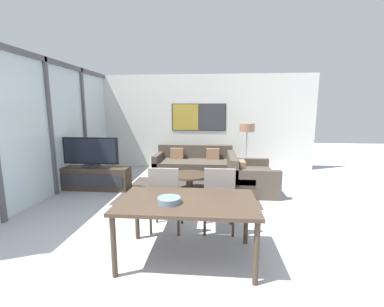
{
  "coord_description": "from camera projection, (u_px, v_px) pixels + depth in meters",
  "views": [
    {
      "loc": [
        0.46,
        -2.2,
        1.78
      ],
      "look_at": [
        0.05,
        2.6,
        0.95
      ],
      "focal_mm": 24.0,
      "sensor_mm": 36.0,
      "label": 1
    }
  ],
  "objects": [
    {
      "name": "ground_plane",
      "position": [
        164.0,
        294.0,
        2.5
      ],
      "size": [
        24.0,
        24.0,
        0.0
      ],
      "primitive_type": "plane",
      "color": "#B2B2B7"
    },
    {
      "name": "fruit_bowl",
      "position": [
        169.0,
        200.0,
        2.89
      ],
      "size": [
        0.26,
        0.26,
        0.07
      ],
      "color": "slate",
      "rests_on": "dining_table"
    },
    {
      "name": "wall_back",
      "position": [
        199.0,
        122.0,
        7.72
      ],
      "size": [
        6.79,
        0.09,
        2.8
      ],
      "color": "silver",
      "rests_on": "ground_plane"
    },
    {
      "name": "sofa_main",
      "position": [
        194.0,
        166.0,
        7.02
      ],
      "size": [
        2.1,
        1.0,
        0.79
      ],
      "color": "#51473D",
      "rests_on": "ground_plane"
    },
    {
      "name": "dining_table",
      "position": [
        187.0,
        206.0,
        3.0
      ],
      "size": [
        1.6,
        0.95,
        0.74
      ],
      "color": "#423326",
      "rests_on": "ground_plane"
    },
    {
      "name": "coffee_table",
      "position": [
        189.0,
        178.0,
        5.65
      ],
      "size": [
        0.84,
        0.84,
        0.37
      ],
      "color": "#423326",
      "rests_on": "ground_plane"
    },
    {
      "name": "area_rug",
      "position": [
        189.0,
        190.0,
        5.7
      ],
      "size": [
        2.87,
        2.03,
        0.01
      ],
      "color": "#473D38",
      "rests_on": "ground_plane"
    },
    {
      "name": "floor_lamp",
      "position": [
        247.0,
        131.0,
        6.83
      ],
      "size": [
        0.4,
        0.4,
        1.42
      ],
      "color": "#2D2D33",
      "rests_on": "ground_plane"
    },
    {
      "name": "dining_chair_centre",
      "position": [
        219.0,
        197.0,
        3.67
      ],
      "size": [
        0.46,
        0.46,
        0.98
      ],
      "color": "gray",
      "rests_on": "ground_plane"
    },
    {
      "name": "tv_console",
      "position": [
        92.0,
        178.0,
        5.78
      ],
      "size": [
        1.69,
        0.44,
        0.51
      ],
      "color": "#423326",
      "rests_on": "ground_plane"
    },
    {
      "name": "television",
      "position": [
        90.0,
        152.0,
        5.68
      ],
      "size": [
        1.26,
        0.2,
        0.67
      ],
      "color": "#2D2D33",
      "rests_on": "tv_console"
    },
    {
      "name": "dining_chair_left",
      "position": [
        166.0,
        196.0,
        3.7
      ],
      "size": [
        0.46,
        0.46,
        0.98
      ],
      "color": "gray",
      "rests_on": "ground_plane"
    },
    {
      "name": "sofa_side",
      "position": [
        247.0,
        178.0,
        5.72
      ],
      "size": [
        1.0,
        1.39,
        0.79
      ],
      "rotation": [
        0.0,
        0.0,
        1.57
      ],
      "color": "#51473D",
      "rests_on": "ground_plane"
    },
    {
      "name": "window_wall_left",
      "position": [
        49.0,
        122.0,
        5.21
      ],
      "size": [
        0.07,
        5.57,
        2.8
      ],
      "color": "silver",
      "rests_on": "ground_plane"
    }
  ]
}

